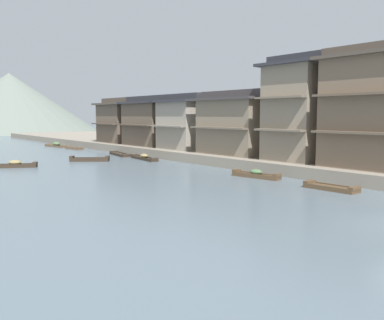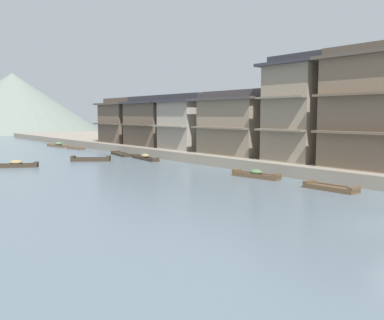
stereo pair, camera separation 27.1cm
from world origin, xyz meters
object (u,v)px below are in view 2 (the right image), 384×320
Objects in this scene: house_waterfront_tall at (241,123)px; house_waterfront_end at (126,121)px; boat_upstream_distant at (58,145)px; boat_moored_third at (145,158)px; boat_moored_second at (331,188)px; house_waterfront_narrow at (190,122)px; boat_crossing_west at (256,175)px; boat_moored_nearest at (76,148)px; boat_moored_far at (91,159)px; boat_midriver_upstream at (16,165)px; house_waterfront_far at (155,121)px; house_waterfront_nearest at (383,108)px; boat_midriver_drifting at (122,154)px; house_waterfront_second at (305,109)px.

house_waterfront_end is (0.23, 22.98, 0.00)m from house_waterfront_tall.
boat_moored_third is at bearing -88.62° from boat_upstream_distant.
boat_moored_second is 0.54× the size of house_waterfront_narrow.
boat_moored_second is 0.86× the size of boat_crossing_west.
boat_crossing_west is (-0.02, -33.92, 0.09)m from boat_moored_nearest.
boat_moored_far is 11.76m from house_waterfront_narrow.
boat_upstream_distant is at bearing 61.02° from boat_midriver_upstream.
boat_moored_third is 0.73× the size of house_waterfront_end.
house_waterfront_narrow is (6.18, -24.13, 3.69)m from boat_upstream_distant.
boat_midriver_upstream is 0.46× the size of house_waterfront_far.
house_waterfront_end is (0.53, 37.30, -1.30)m from house_waterfront_nearest.
house_waterfront_tall is (5.32, -14.38, 3.80)m from boat_midriver_drifting.
house_waterfront_end is (18.56, 12.66, 3.69)m from boat_midriver_upstream.
house_waterfront_far reaches higher than boat_crossing_west.
house_waterfront_nearest reaches higher than house_waterfront_tall.
boat_moored_far is at bearing 4.37° from boat_midriver_upstream.
house_waterfront_end is (11.04, 12.09, 3.75)m from boat_moored_far.
house_waterfront_end is (-0.09, 30.28, -1.31)m from house_waterfront_second.
boat_moored_second is at bearing -89.85° from boat_upstream_distant.
boat_crossing_west is (4.88, -18.51, 0.05)m from boat_moored_far.
house_waterfront_narrow is (-0.34, 15.37, -1.31)m from house_waterfront_second.
house_waterfront_far is at bearing 75.70° from boat_crossing_west.
boat_midriver_upstream is 0.52× the size of house_waterfront_end.
house_waterfront_nearest is at bearing -53.81° from boat_midriver_upstream.
house_waterfront_narrow is (5.62, -0.56, 3.73)m from boat_moored_third.
house_waterfront_narrow is (10.78, -2.83, 3.75)m from boat_moored_far.
boat_moored_far is at bearing -102.18° from boat_upstream_distant.
house_waterfront_second reaches higher than boat_midriver_drifting.
boat_moored_third is 0.60× the size of house_waterfront_nearest.
boat_moored_second is at bearing -91.47° from boat_crossing_west.
boat_moored_nearest is at bearing 100.49° from house_waterfront_second.
boat_midriver_upstream is (-7.52, -0.57, 0.06)m from boat_moored_far.
boat_crossing_west reaches higher than boat_moored_second.
house_waterfront_nearest is (18.03, -24.64, 4.98)m from boat_midriver_upstream.
boat_moored_nearest is at bearing 102.66° from house_waterfront_tall.
house_waterfront_nearest reaches higher than house_waterfront_narrow.
boat_midriver_drifting is 22.02m from boat_crossing_west.
house_waterfront_narrow is 0.92× the size of house_waterfront_end.
boat_moored_third is at bearing 123.22° from house_waterfront_tall.
boat_midriver_upstream is 26.13m from house_waterfront_second.
boat_midriver_upstream is 22.77m from house_waterfront_end.
boat_moored_nearest is 0.55× the size of house_waterfront_narrow.
boat_moored_third is at bearing 103.12° from house_waterfront_nearest.
boat_moored_nearest is at bearing 90.85° from boat_moored_third.
house_waterfront_narrow is at bearing -75.62° from boat_upstream_distant.
boat_crossing_west is 0.63× the size of house_waterfront_narrow.
boat_crossing_west is at bearing -101.37° from house_waterfront_end.
boat_midriver_upstream is (-13.01, -4.07, 0.12)m from boat_midriver_drifting.
house_waterfront_end is at bearing 89.44° from house_waterfront_tall.
house_waterfront_far is at bearing 89.62° from house_waterfront_nearest.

